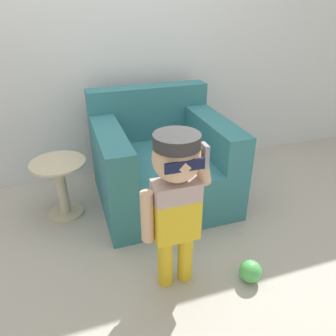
% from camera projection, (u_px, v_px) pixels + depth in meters
% --- Properties ---
extents(ground_plane, '(10.00, 10.00, 0.00)m').
position_uv_depth(ground_plane, '(135.00, 203.00, 2.80)').
color(ground_plane, '#ADA89E').
extents(wall_back, '(10.00, 0.05, 2.60)m').
position_uv_depth(wall_back, '(109.00, 32.00, 2.75)').
color(wall_back, silver).
rests_on(wall_back, ground_plane).
extents(armchair, '(1.05, 1.01, 0.89)m').
position_uv_depth(armchair, '(161.00, 163.00, 2.75)').
color(armchair, teal).
rests_on(armchair, ground_plane).
extents(person_child, '(0.40, 0.30, 0.98)m').
position_uv_depth(person_child, '(176.00, 191.00, 1.75)').
color(person_child, gold).
rests_on(person_child, ground_plane).
extents(side_table, '(0.42, 0.42, 0.47)m').
position_uv_depth(side_table, '(61.00, 183.00, 2.54)').
color(side_table, beige).
rests_on(side_table, ground_plane).
extents(toy_ball, '(0.14, 0.14, 0.14)m').
position_uv_depth(toy_ball, '(250.00, 271.00, 2.02)').
color(toy_ball, '#4CB256').
rests_on(toy_ball, ground_plane).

